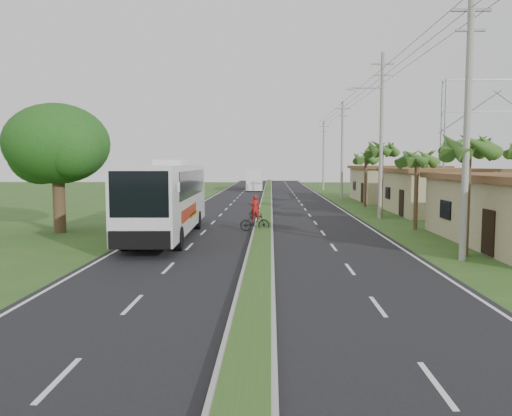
{
  "coord_description": "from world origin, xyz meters",
  "views": [
    {
      "loc": [
        0.46,
        -18.89,
        4.05
      ],
      "look_at": [
        -0.29,
        6.3,
        1.8
      ],
      "focal_mm": 35.0,
      "sensor_mm": 36.0,
      "label": 1
    }
  ],
  "objects": [
    {
      "name": "coach_bus_far",
      "position": [
        -2.05,
        58.0,
        1.79
      ],
      "size": [
        2.58,
        10.86,
        3.15
      ],
      "rotation": [
        0.0,
        0.0,
        0.02
      ],
      "color": "white",
      "rests_on": "ground"
    },
    {
      "name": "coach_bus_main",
      "position": [
        -5.2,
        8.14,
        2.34
      ],
      "size": [
        3.18,
        13.27,
        4.26
      ],
      "rotation": [
        0.0,
        0.0,
        0.03
      ],
      "color": "silver",
      "rests_on": "ground"
    },
    {
      "name": "utility_pole_c",
      "position": [
        8.5,
        38.0,
        5.67
      ],
      "size": [
        1.6,
        0.28,
        11.0
      ],
      "color": "gray",
      "rests_on": "ground"
    },
    {
      "name": "utility_pole_b",
      "position": [
        8.47,
        18.0,
        6.26
      ],
      "size": [
        3.2,
        0.28,
        12.0
      ],
      "color": "gray",
      "rests_on": "ground"
    },
    {
      "name": "shop_far",
      "position": [
        14.0,
        36.0,
        1.93
      ],
      "size": [
        8.6,
        11.6,
        3.82
      ],
      "color": "tan",
      "rests_on": "ground"
    },
    {
      "name": "utility_pole_d",
      "position": [
        8.5,
        58.0,
        5.42
      ],
      "size": [
        1.6,
        0.28,
        10.5
      ],
      "color": "gray",
      "rests_on": "ground"
    },
    {
      "name": "palm_verge_b",
      "position": [
        9.4,
        12.0,
        4.36
      ],
      "size": [
        2.4,
        2.4,
        5.05
      ],
      "color": "#473321",
      "rests_on": "ground"
    },
    {
      "name": "palm_verge_c",
      "position": [
        8.8,
        19.0,
        5.12
      ],
      "size": [
        2.4,
        2.4,
        5.85
      ],
      "color": "#473321",
      "rests_on": "ground"
    },
    {
      "name": "utility_pole_a",
      "position": [
        8.5,
        2.0,
        5.67
      ],
      "size": [
        1.6,
        0.28,
        11.0
      ],
      "color": "gray",
      "rests_on": "ground"
    },
    {
      "name": "shade_tree",
      "position": [
        -12.11,
        10.02,
        5.03
      ],
      "size": [
        6.3,
        6.0,
        7.54
      ],
      "color": "#473321",
      "rests_on": "ground"
    },
    {
      "name": "ground",
      "position": [
        0.0,
        0.0,
        0.0
      ],
      "size": [
        180.0,
        180.0,
        0.0
      ],
      "primitive_type": "plane",
      "color": "#28511D",
      "rests_on": "ground"
    },
    {
      "name": "billboard_lattice",
      "position": [
        22.0,
        30.0,
        6.82
      ],
      "size": [
        10.18,
        1.18,
        12.07
      ],
      "color": "gray",
      "rests_on": "ground"
    },
    {
      "name": "shop_mid",
      "position": [
        14.0,
        22.0,
        1.86
      ],
      "size": [
        7.6,
        10.6,
        3.67
      ],
      "color": "tan",
      "rests_on": "ground"
    },
    {
      "name": "palm_verge_a",
      "position": [
        9.0,
        3.0,
        4.74
      ],
      "size": [
        2.4,
        2.4,
        5.45
      ],
      "color": "#473321",
      "rests_on": "ground"
    },
    {
      "name": "motorcyclist",
      "position": [
        -0.49,
        10.83,
        0.77
      ],
      "size": [
        1.83,
        0.73,
        2.18
      ],
      "rotation": [
        0.0,
        0.0,
        0.13
      ],
      "color": "black",
      "rests_on": "ground"
    },
    {
      "name": "median_strip",
      "position": [
        0.0,
        20.0,
        0.1
      ],
      "size": [
        1.2,
        160.0,
        0.18
      ],
      "color": "gray",
      "rests_on": "ground"
    },
    {
      "name": "palm_verge_d",
      "position": [
        9.3,
        28.0,
        4.55
      ],
      "size": [
        2.4,
        2.4,
        5.25
      ],
      "color": "#473321",
      "rests_on": "ground"
    },
    {
      "name": "road_asphalt",
      "position": [
        0.0,
        20.0,
        0.01
      ],
      "size": [
        14.0,
        160.0,
        0.02
      ],
      "primitive_type": "cube",
      "color": "black",
      "rests_on": "ground"
    },
    {
      "name": "lane_edge_left",
      "position": [
        -6.7,
        20.0,
        0.0
      ],
      "size": [
        0.12,
        160.0,
        0.01
      ],
      "primitive_type": "cube",
      "color": "silver",
      "rests_on": "ground"
    },
    {
      "name": "lane_edge_right",
      "position": [
        6.7,
        20.0,
        0.0
      ],
      "size": [
        0.12,
        160.0,
        0.01
      ],
      "primitive_type": "cube",
      "color": "silver",
      "rests_on": "ground"
    }
  ]
}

